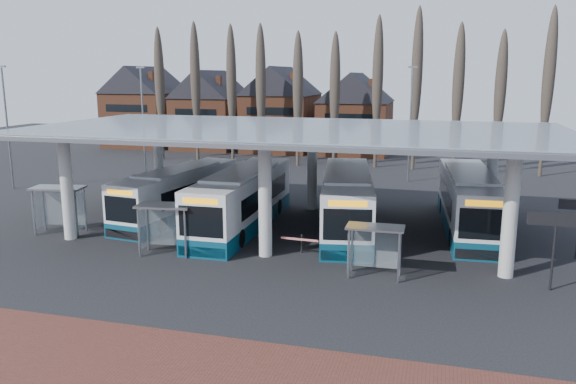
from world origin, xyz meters
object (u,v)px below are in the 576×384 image
(bus_3, at_px, (468,202))
(shelter_0, at_px, (60,199))
(bus_2, at_px, (347,202))
(shelter_1, at_px, (166,218))
(shelter_2, at_px, (375,239))
(bus_1, at_px, (243,200))
(bus_0, at_px, (179,194))

(bus_3, height_order, shelter_0, bus_3)
(bus_2, distance_m, shelter_1, 11.31)
(bus_2, height_order, shelter_2, bus_2)
(bus_1, xyz_separation_m, shelter_0, (-10.24, -4.08, 0.35))
(bus_0, distance_m, bus_2, 11.37)
(shelter_1, xyz_separation_m, shelter_2, (11.16, -0.55, -0.17))
(bus_0, bearing_deg, shelter_2, -22.75)
(bus_2, xyz_separation_m, shelter_2, (2.69, -8.04, 0.09))
(shelter_0, xyz_separation_m, shelter_1, (8.16, -2.09, -0.09))
(bus_1, xyz_separation_m, shelter_2, (9.07, -6.73, 0.10))
(bus_2, height_order, shelter_0, bus_2)
(bus_0, bearing_deg, bus_2, 7.01)
(bus_1, relative_size, shelter_0, 3.99)
(bus_0, height_order, bus_2, bus_2)
(shelter_1, distance_m, shelter_2, 11.17)
(shelter_2, bearing_deg, bus_2, 107.96)
(bus_0, xyz_separation_m, bus_1, (4.99, -1.32, 0.14))
(shelter_0, bearing_deg, bus_2, 7.17)
(bus_1, distance_m, bus_2, 6.52)
(shelter_0, distance_m, shelter_2, 19.50)
(bus_1, relative_size, bus_2, 0.98)
(bus_0, bearing_deg, shelter_1, -61.79)
(shelter_1, bearing_deg, shelter_2, -10.21)
(bus_2, bearing_deg, bus_3, 5.73)
(bus_3, xyz_separation_m, shelter_2, (-4.60, -10.04, 0.11))
(bus_3, relative_size, shelter_1, 4.25)
(bus_2, bearing_deg, shelter_0, -171.64)
(bus_3, relative_size, shelter_0, 4.00)
(shelter_0, height_order, shelter_2, shelter_0)
(bus_3, xyz_separation_m, shelter_0, (-23.92, -7.40, 0.36))
(bus_2, relative_size, shelter_0, 4.08)
(bus_0, xyz_separation_m, bus_2, (11.37, -0.00, 0.15))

